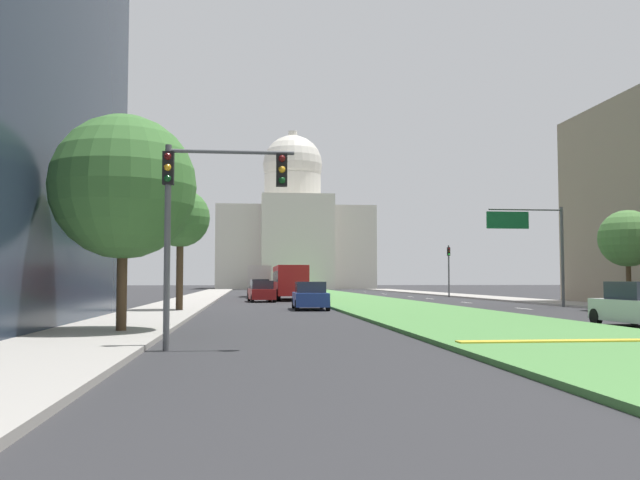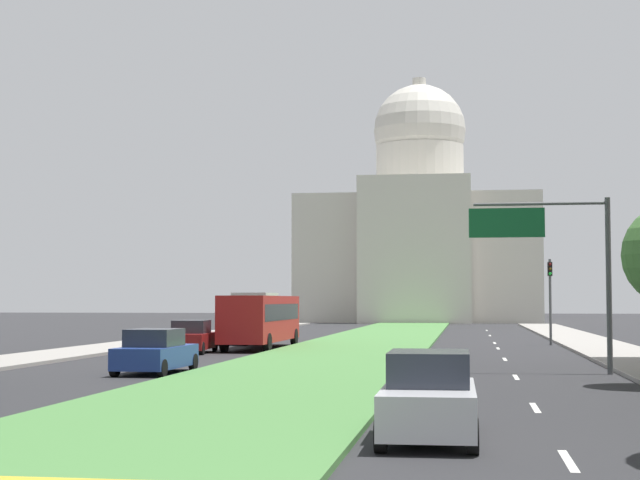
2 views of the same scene
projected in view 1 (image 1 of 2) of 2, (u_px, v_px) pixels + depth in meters
ground_plane at (333, 296)px, 70.95m from camera, size 286.01×286.01×0.00m
grass_median at (342, 297)px, 64.50m from camera, size 8.02×117.01×0.14m
median_curb_nose at (590, 341)px, 17.78m from camera, size 7.22×0.50×0.04m
lane_dashes_right at (446, 300)px, 57.21m from camera, size 0.16×76.69×0.01m
sidewalk_left at (193, 300)px, 56.59m from camera, size 4.00×117.01×0.15m
sidewalk_right at (504, 299)px, 59.50m from camera, size 4.00×117.01×0.15m
capitol_building at (293, 236)px, 135.24m from camera, size 29.88×29.08×32.07m
traffic_light_near_left at (202, 200)px, 17.07m from camera, size 3.34×0.35×5.20m
traffic_light_far_right at (449, 264)px, 67.40m from camera, size 0.28×0.35×5.20m
overhead_guide_sign at (535, 235)px, 43.36m from camera, size 5.17×0.20×6.50m
street_tree_left_near at (124, 187)px, 21.74m from camera, size 4.68×4.68×7.12m
street_tree_left_mid at (180, 219)px, 36.45m from camera, size 3.19×3.19×6.73m
street_tree_right_mid at (628, 239)px, 38.35m from camera, size 3.25×3.25×5.76m
sedan_midblock at (310, 296)px, 39.66m from camera, size 2.06×4.70×1.65m
sedan_distant at (262, 292)px, 53.43m from camera, size 2.23×4.65×1.69m
sedan_far_horizon at (260, 289)px, 63.54m from camera, size 2.10×4.23×1.81m
box_truck_delivery at (259, 281)px, 69.50m from camera, size 2.40×6.40×3.20m
city_bus at (290, 280)px, 58.86m from camera, size 2.62×11.00×2.95m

